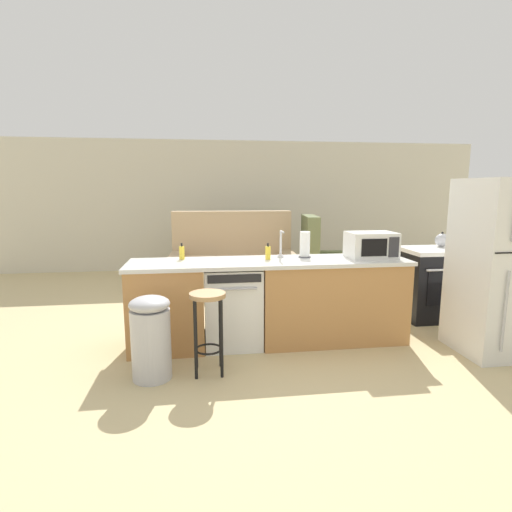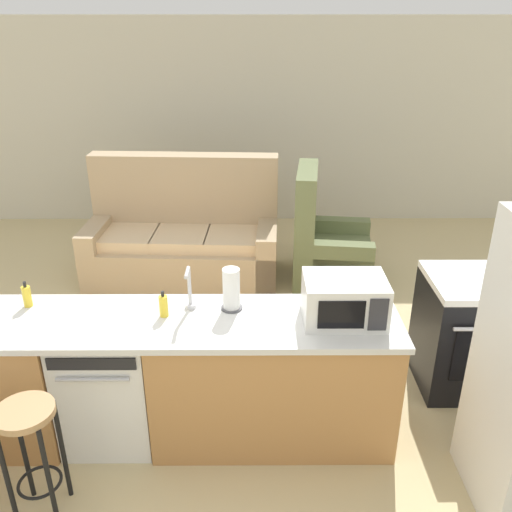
{
  "view_description": "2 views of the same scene",
  "coord_description": "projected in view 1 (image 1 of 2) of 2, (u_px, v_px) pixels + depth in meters",
  "views": [
    {
      "loc": [
        -0.56,
        -4.05,
        1.64
      ],
      "look_at": [
        0.06,
        0.42,
        0.88
      ],
      "focal_mm": 28.0,
      "sensor_mm": 36.0,
      "label": 1
    },
    {
      "loc": [
        0.7,
        -2.9,
        2.66
      ],
      "look_at": [
        0.72,
        0.79,
        0.97
      ],
      "focal_mm": 38.0,
      "sensor_mm": 36.0,
      "label": 2
    }
  ],
  "objects": [
    {
      "name": "ground_plane",
      "position": [
        256.0,
        342.0,
        4.31
      ],
      "size": [
        24.0,
        24.0,
        0.0
      ],
      "primitive_type": "plane",
      "color": "tan"
    },
    {
      "name": "wall_back",
      "position": [
        243.0,
        205.0,
        8.24
      ],
      "size": [
        10.0,
        0.06,
        2.6
      ],
      "color": "beige",
      "rests_on": "ground_plane"
    },
    {
      "name": "kitchen_counter",
      "position": [
        278.0,
        304.0,
        4.27
      ],
      "size": [
        2.94,
        0.66,
        0.9
      ],
      "color": "#B77F47",
      "rests_on": "ground_plane"
    },
    {
      "name": "dishwasher",
      "position": [
        233.0,
        306.0,
        4.2
      ],
      "size": [
        0.58,
        0.61,
        0.84
      ],
      "color": "white",
      "rests_on": "ground_plane"
    },
    {
      "name": "stove_range",
      "position": [
        432.0,
        283.0,
        5.08
      ],
      "size": [
        0.76,
        0.68,
        0.9
      ],
      "color": "black",
      "rests_on": "ground_plane"
    },
    {
      "name": "refrigerator",
      "position": [
        499.0,
        268.0,
        3.94
      ],
      "size": [
        0.72,
        0.73,
        1.74
      ],
      "color": "silver",
      "rests_on": "ground_plane"
    },
    {
      "name": "microwave",
      "position": [
        371.0,
        245.0,
        4.3
      ],
      "size": [
        0.5,
        0.37,
        0.28
      ],
      "color": "white",
      "rests_on": "kitchen_counter"
    },
    {
      "name": "sink_faucet",
      "position": [
        281.0,
        246.0,
        4.3
      ],
      "size": [
        0.07,
        0.18,
        0.3
      ],
      "color": "silver",
      "rests_on": "kitchen_counter"
    },
    {
      "name": "paper_towel_roll",
      "position": [
        305.0,
        245.0,
        4.34
      ],
      "size": [
        0.14,
        0.14,
        0.28
      ],
      "color": "#4C4C51",
      "rests_on": "kitchen_counter"
    },
    {
      "name": "soap_bottle",
      "position": [
        268.0,
        253.0,
        4.21
      ],
      "size": [
        0.06,
        0.06,
        0.18
      ],
      "color": "yellow",
      "rests_on": "kitchen_counter"
    },
    {
      "name": "dish_soap_bottle",
      "position": [
        182.0,
        253.0,
        4.21
      ],
      "size": [
        0.06,
        0.06,
        0.18
      ],
      "color": "yellow",
      "rests_on": "kitchen_counter"
    },
    {
      "name": "kettle",
      "position": [
        442.0,
        240.0,
        5.15
      ],
      "size": [
        0.21,
        0.17,
        0.19
      ],
      "color": "#B2B2B7",
      "rests_on": "stove_range"
    },
    {
      "name": "bar_stool",
      "position": [
        208.0,
        315.0,
        3.52
      ],
      "size": [
        0.32,
        0.32,
        0.74
      ],
      "color": "tan",
      "rests_on": "ground_plane"
    },
    {
      "name": "trash_bin",
      "position": [
        151.0,
        337.0,
        3.44
      ],
      "size": [
        0.35,
        0.35,
        0.74
      ],
      "color": "#B7B7BC",
      "rests_on": "ground_plane"
    },
    {
      "name": "couch",
      "position": [
        233.0,
        264.0,
        6.67
      ],
      "size": [
        2.04,
        1.0,
        1.27
      ],
      "color": "tan",
      "rests_on": "ground_plane"
    },
    {
      "name": "armchair",
      "position": [
        321.0,
        266.0,
        6.76
      ],
      "size": [
        0.9,
        0.94,
        1.2
      ],
      "color": "#667047",
      "rests_on": "ground_plane"
    }
  ]
}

